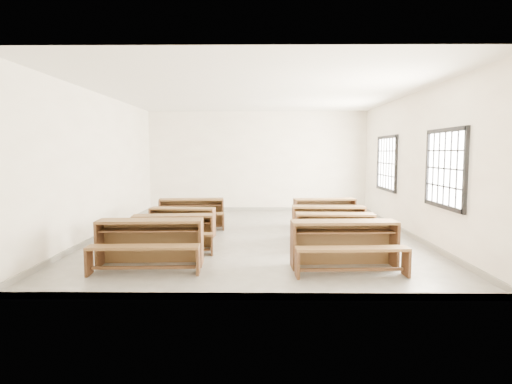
{
  "coord_description": "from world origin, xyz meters",
  "views": [
    {
      "loc": [
        0.1,
        -9.59,
        1.9
      ],
      "look_at": [
        0.0,
        0.0,
        1.0
      ],
      "focal_mm": 30.0,
      "sensor_mm": 36.0,
      "label": 1
    }
  ],
  "objects_px": {
    "desk_set_2": "(182,220)",
    "desk_set_4": "(345,241)",
    "desk_set_3": "(192,211)",
    "desk_set_5": "(335,228)",
    "desk_set_1": "(173,230)",
    "desk_set_0": "(150,239)",
    "desk_set_6": "(329,220)",
    "desk_set_7": "(325,210)"
  },
  "relations": [
    {
      "from": "desk_set_3",
      "to": "desk_set_7",
      "type": "xyz_separation_m",
      "value": [
        3.39,
        0.2,
        -0.01
      ]
    },
    {
      "from": "desk_set_1",
      "to": "desk_set_7",
      "type": "relative_size",
      "value": 0.98
    },
    {
      "from": "desk_set_3",
      "to": "desk_set_1",
      "type": "bearing_deg",
      "value": -95.77
    },
    {
      "from": "desk_set_1",
      "to": "desk_set_4",
      "type": "xyz_separation_m",
      "value": [
        3.07,
        -1.23,
        0.05
      ]
    },
    {
      "from": "desk_set_4",
      "to": "desk_set_3",
      "type": "bearing_deg",
      "value": 126.43
    },
    {
      "from": "desk_set_1",
      "to": "desk_set_7",
      "type": "xyz_separation_m",
      "value": [
        3.34,
        2.75,
        0.01
      ]
    },
    {
      "from": "desk_set_4",
      "to": "desk_set_5",
      "type": "height_order",
      "value": "desk_set_4"
    },
    {
      "from": "desk_set_2",
      "to": "desk_set_4",
      "type": "distance_m",
      "value": 4.05
    },
    {
      "from": "desk_set_6",
      "to": "desk_set_1",
      "type": "bearing_deg",
      "value": -158.48
    },
    {
      "from": "desk_set_3",
      "to": "desk_set_5",
      "type": "height_order",
      "value": "desk_set_3"
    },
    {
      "from": "desk_set_3",
      "to": "desk_set_6",
      "type": "xyz_separation_m",
      "value": [
        3.24,
        -1.36,
        -0.01
      ]
    },
    {
      "from": "desk_set_0",
      "to": "desk_set_6",
      "type": "distance_m",
      "value": 4.08
    },
    {
      "from": "desk_set_0",
      "to": "desk_set_3",
      "type": "xyz_separation_m",
      "value": [
        0.1,
        3.71,
        -0.03
      ]
    },
    {
      "from": "desk_set_0",
      "to": "desk_set_4",
      "type": "height_order",
      "value": "desk_set_0"
    },
    {
      "from": "desk_set_3",
      "to": "desk_set_7",
      "type": "relative_size",
      "value": 1.03
    },
    {
      "from": "desk_set_5",
      "to": "desk_set_6",
      "type": "distance_m",
      "value": 0.98
    },
    {
      "from": "desk_set_3",
      "to": "desk_set_4",
      "type": "relative_size",
      "value": 0.96
    },
    {
      "from": "desk_set_0",
      "to": "desk_set_6",
      "type": "bearing_deg",
      "value": 32.38
    },
    {
      "from": "desk_set_0",
      "to": "desk_set_1",
      "type": "distance_m",
      "value": 1.16
    },
    {
      "from": "desk_set_1",
      "to": "desk_set_2",
      "type": "distance_m",
      "value": 1.33
    },
    {
      "from": "desk_set_5",
      "to": "desk_set_4",
      "type": "bearing_deg",
      "value": -91.89
    },
    {
      "from": "desk_set_2",
      "to": "desk_set_3",
      "type": "relative_size",
      "value": 0.89
    },
    {
      "from": "desk_set_2",
      "to": "desk_set_7",
      "type": "distance_m",
      "value": 3.69
    },
    {
      "from": "desk_set_2",
      "to": "desk_set_7",
      "type": "height_order",
      "value": "desk_set_7"
    },
    {
      "from": "desk_set_1",
      "to": "desk_set_3",
      "type": "distance_m",
      "value": 2.56
    },
    {
      "from": "desk_set_0",
      "to": "desk_set_4",
      "type": "distance_m",
      "value": 3.21
    },
    {
      "from": "desk_set_4",
      "to": "desk_set_6",
      "type": "height_order",
      "value": "desk_set_4"
    },
    {
      "from": "desk_set_1",
      "to": "desk_set_4",
      "type": "height_order",
      "value": "desk_set_4"
    },
    {
      "from": "desk_set_4",
      "to": "desk_set_7",
      "type": "xyz_separation_m",
      "value": [
        0.27,
        3.98,
        -0.04
      ]
    },
    {
      "from": "desk_set_2",
      "to": "desk_set_5",
      "type": "xyz_separation_m",
      "value": [
        3.23,
        -1.12,
        0.02
      ]
    },
    {
      "from": "desk_set_2",
      "to": "desk_set_5",
      "type": "relative_size",
      "value": 0.96
    },
    {
      "from": "desk_set_6",
      "to": "desk_set_7",
      "type": "bearing_deg",
      "value": 85.52
    },
    {
      "from": "desk_set_7",
      "to": "desk_set_2",
      "type": "bearing_deg",
      "value": -163.06
    },
    {
      "from": "desk_set_2",
      "to": "desk_set_0",
      "type": "bearing_deg",
      "value": -87.21
    },
    {
      "from": "desk_set_5",
      "to": "desk_set_7",
      "type": "xyz_separation_m",
      "value": [
        0.18,
        2.54,
        0.01
      ]
    },
    {
      "from": "desk_set_3",
      "to": "desk_set_5",
      "type": "xyz_separation_m",
      "value": [
        3.21,
        -2.34,
        -0.02
      ]
    },
    {
      "from": "desk_set_1",
      "to": "desk_set_5",
      "type": "distance_m",
      "value": 3.17
    },
    {
      "from": "desk_set_0",
      "to": "desk_set_3",
      "type": "height_order",
      "value": "desk_set_0"
    },
    {
      "from": "desk_set_0",
      "to": "desk_set_6",
      "type": "height_order",
      "value": "desk_set_0"
    },
    {
      "from": "desk_set_3",
      "to": "desk_set_5",
      "type": "bearing_deg",
      "value": -42.99
    },
    {
      "from": "desk_set_6",
      "to": "desk_set_2",
      "type": "bearing_deg",
      "value": 178.61
    },
    {
      "from": "desk_set_0",
      "to": "desk_set_7",
      "type": "height_order",
      "value": "desk_set_0"
    }
  ]
}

